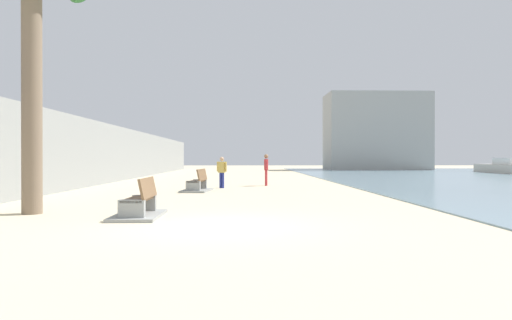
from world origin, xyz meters
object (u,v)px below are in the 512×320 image
object	(u,v)px
bench_near	(140,208)
boat_far_left	(504,167)
person_standing	(222,170)
person_walking	(266,167)
bench_far	(197,186)
palm_tree	(33,10)

from	to	relation	value
bench_near	boat_far_left	bearing A→B (deg)	49.23
person_standing	boat_far_left	size ratio (longest dim) A/B	0.19
person_standing	person_walking	bearing A→B (deg)	39.30
bench_near	person_standing	size ratio (longest dim) A/B	1.39
bench_far	person_standing	xyz separation A→B (m)	(0.96, 2.12, 0.63)
bench_far	boat_far_left	bearing A→B (deg)	40.48
person_walking	boat_far_left	world-z (taller)	person_walking
bench_near	person_walking	bearing A→B (deg)	73.59
palm_tree	bench_near	xyz separation A→B (m)	(2.93, -0.75, -5.08)
bench_near	palm_tree	bearing A→B (deg)	165.69
person_standing	boat_far_left	bearing A→B (deg)	38.76
palm_tree	bench_far	xyz separation A→B (m)	(3.47, 8.03, -5.08)
person_walking	person_standing	distance (m)	2.89
bench_near	boat_far_left	xyz separation A→B (m)	(27.14, 31.47, 0.34)
bench_far	bench_near	bearing A→B (deg)	-93.57
person_standing	bench_far	bearing A→B (deg)	-114.44
bench_near	bench_far	size ratio (longest dim) A/B	0.95
palm_tree	person_walking	bearing A→B (deg)	60.88
bench_far	person_standing	distance (m)	2.41
bench_far	boat_far_left	distance (m)	34.97
palm_tree	bench_far	world-z (taller)	palm_tree
bench_far	person_walking	xyz separation A→B (m)	(3.20, 3.95, 0.73)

